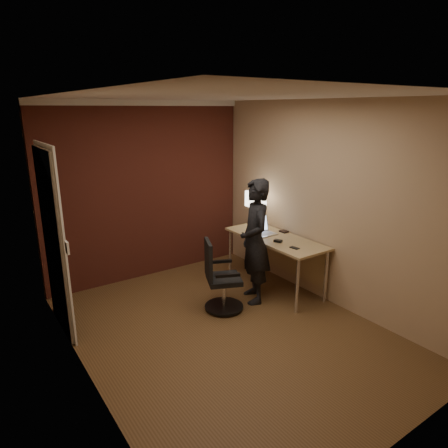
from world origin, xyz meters
The scene contains 9 objects.
room centered at (-0.27, 1.54, 1.37)m, with size 4.00×4.00×4.00m.
desk centered at (1.25, 0.54, 0.60)m, with size 0.60×1.50×0.73m.
desk_lamp centered at (1.25, 1.05, 1.15)m, with size 0.22×0.22×0.54m.
laptop centered at (1.12, 0.77, 0.79)m, with size 0.33×0.26×0.23m.
mouse centered at (1.07, 0.37, 0.75)m, with size 0.06×0.10×0.03m, color black.
phone centered at (1.08, 0.08, 0.73)m, with size 0.06×0.12×0.01m, color black.
wallet centered at (1.43, 0.65, 0.74)m, with size 0.09×0.11×0.02m, color black.
office_chair centered at (0.21, 0.44, 0.39)m, with size 0.52×0.56×0.87m.
person centered at (0.73, 0.42, 0.79)m, with size 0.58×0.38×1.58m, color black.
Camera 1 is at (-2.27, -3.23, 2.39)m, focal length 32.00 mm.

